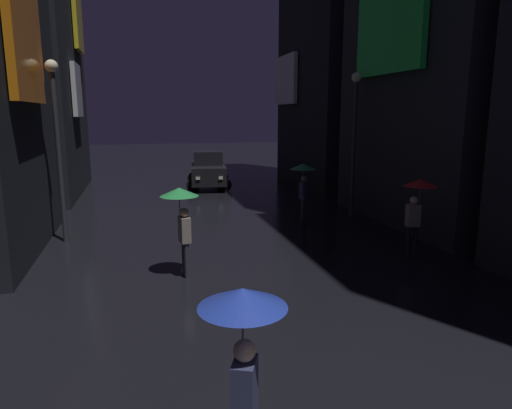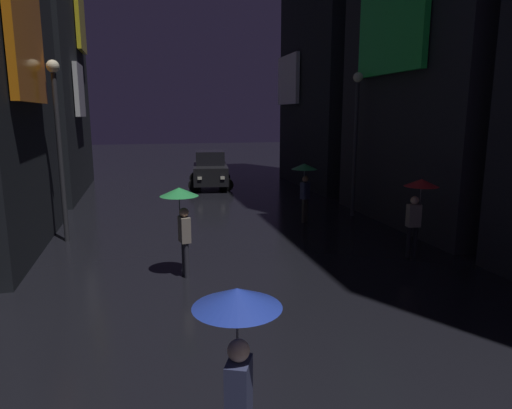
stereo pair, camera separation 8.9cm
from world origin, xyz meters
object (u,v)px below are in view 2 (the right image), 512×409
object	(u,v)px
pedestrian_midstreet_centre_blue	(238,334)
pedestrian_foreground_left_red	(419,196)
car_distant	(210,170)
pedestrian_foreground_right_green	(181,207)
pedestrian_far_right_green	(305,176)
streetlamp_right_far	(356,127)
streetlamp_left_far	(58,130)

from	to	relation	value
pedestrian_midstreet_centre_blue	pedestrian_foreground_left_red	world-z (taller)	same
pedestrian_midstreet_centre_blue	car_distant	bearing A→B (deg)	82.53
pedestrian_foreground_right_green	pedestrian_far_right_green	xyz separation A→B (m)	(4.63, 4.38, 0.00)
pedestrian_foreground_right_green	pedestrian_foreground_left_red	xyz separation A→B (m)	(6.23, -0.05, 0.00)
pedestrian_far_right_green	streetlamp_right_far	world-z (taller)	streetlamp_right_far
pedestrian_foreground_left_red	pedestrian_far_right_green	size ratio (longest dim) A/B	1.00
streetlamp_left_far	streetlamp_right_far	bearing A→B (deg)	6.85
pedestrian_midstreet_centre_blue	pedestrian_foreground_right_green	xyz separation A→B (m)	(-0.02, 6.45, 0.00)
pedestrian_midstreet_centre_blue	pedestrian_far_right_green	size ratio (longest dim) A/B	1.00
car_distant	streetlamp_right_far	size ratio (longest dim) A/B	0.82
pedestrian_foreground_left_red	streetlamp_left_far	xyz separation A→B (m)	(-9.38, 3.90, 1.66)
pedestrian_midstreet_centre_blue	streetlamp_right_far	distance (m)	13.48
car_distant	streetlamp_left_far	size ratio (longest dim) A/B	0.81
pedestrian_foreground_right_green	pedestrian_foreground_left_red	world-z (taller)	same
pedestrian_foreground_right_green	pedestrian_far_right_green	world-z (taller)	same
pedestrian_midstreet_centre_blue	pedestrian_far_right_green	bearing A→B (deg)	66.91
pedestrian_far_right_green	streetlamp_left_far	distance (m)	7.99
pedestrian_foreground_left_red	car_distant	xyz separation A→B (m)	(-3.63, 13.27, -0.74)
streetlamp_right_far	pedestrian_foreground_left_red	bearing A→B (deg)	-96.87
car_distant	streetlamp_right_far	bearing A→B (deg)	-62.55
pedestrian_midstreet_centre_blue	pedestrian_foreground_right_green	size ratio (longest dim) A/B	1.00
pedestrian_midstreet_centre_blue	pedestrian_foreground_right_green	distance (m)	6.45
pedestrian_midstreet_centre_blue	streetlamp_left_far	xyz separation A→B (m)	(-3.18, 10.30, 1.66)
streetlamp_right_far	streetlamp_left_far	distance (m)	10.07
pedestrian_midstreet_centre_blue	streetlamp_left_far	distance (m)	10.91
pedestrian_midstreet_centre_blue	pedestrian_far_right_green	distance (m)	11.77
pedestrian_midstreet_centre_blue	car_distant	xyz separation A→B (m)	(2.58, 19.67, -0.74)
pedestrian_midstreet_centre_blue	pedestrian_foreground_right_green	bearing A→B (deg)	90.17
pedestrian_midstreet_centre_blue	pedestrian_foreground_right_green	world-z (taller)	same
pedestrian_far_right_green	car_distant	world-z (taller)	pedestrian_far_right_green
pedestrian_foreground_right_green	pedestrian_midstreet_centre_blue	bearing A→B (deg)	-89.83
pedestrian_far_right_green	streetlamp_left_far	world-z (taller)	streetlamp_left_far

